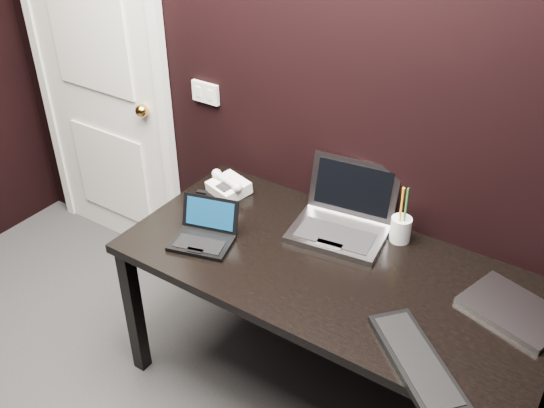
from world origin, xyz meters
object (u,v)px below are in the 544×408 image
Objects in this scene: desk at (330,281)px; silver_laptop at (342,221)px; closed_laptop at (514,310)px; ext_keyboard at (417,361)px; pen_cup at (401,228)px; mobile_phone at (202,203)px; netbook at (204,234)px; door at (99,77)px; desk_phone at (228,186)px.

desk is 0.28m from silver_laptop.
silver_laptop is 0.76m from closed_laptop.
pen_cup reaches higher than ext_keyboard.
mobile_phone is (-1.35, -0.11, 0.03)m from closed_laptop.
desk is 5.70× the size of netbook.
silver_laptop reaches higher than netbook.
ext_keyboard reaches higher than desk.
pen_cup is (0.23, 0.08, 0.01)m from silver_laptop.
ext_keyboard is at bearing -115.06° from closed_laptop.
door is at bearing 162.57° from ext_keyboard.
closed_laptop is 0.55m from pen_cup.
door is at bearing 170.33° from desk_phone.
door reaches higher than netbook.
door is 5.44× the size of closed_laptop.
desk is at bearing -169.06° from closed_laptop.
mobile_phone is at bearing -160.63° from silver_laptop.
door reaches higher than mobile_phone.
desk is 3.91× the size of silver_laptop.
ext_keyboard is at bearing -17.43° from door.
ext_keyboard is at bearing -31.54° from desk.
pen_cup is at bearing -2.13° from door.
mobile_phone is at bearing 177.94° from desk.
silver_laptop is at bearing 172.21° from closed_laptop.
silver_laptop is at bearing 2.46° from desk_phone.
desk is at bearing -116.53° from pen_cup.
netbook is at bearing -146.07° from pen_cup.
desk is (1.65, -0.38, -0.38)m from door.
mobile_phone is (0.98, -0.35, -0.27)m from door.
pen_cup is at bearing 63.47° from desk.
door reaches higher than ext_keyboard.
pen_cup reaches higher than mobile_phone.
door is 1.27m from netbook.
netbook is (-0.52, -0.15, 0.11)m from desk.
pen_cup is at bearing 161.03° from closed_laptop.
netbook is 0.23m from mobile_phone.
desk_phone is 0.18m from mobile_phone.
silver_laptop reaches higher than pen_cup.
closed_laptop is (0.75, -0.10, -0.04)m from silver_laptop.
closed_laptop is 1.35m from mobile_phone.
pen_cup is (0.15, 0.31, 0.14)m from desk.
desk_phone is (-0.14, 0.36, 0.01)m from netbook.
ext_keyboard is at bearing -43.39° from silver_laptop.
mobile_phone is (-1.15, 0.32, 0.02)m from ext_keyboard.
mobile_phone is at bearing -161.04° from pen_cup.
desk_phone is (-0.67, 0.21, 0.12)m from desk.
door is 1.03m from desk_phone.
ext_keyboard is 1.19m from mobile_phone.
netbook is (1.12, -0.52, -0.27)m from door.
ext_keyboard is (1.00, -0.14, -0.02)m from netbook.
ext_keyboard is at bearing -8.15° from netbook.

